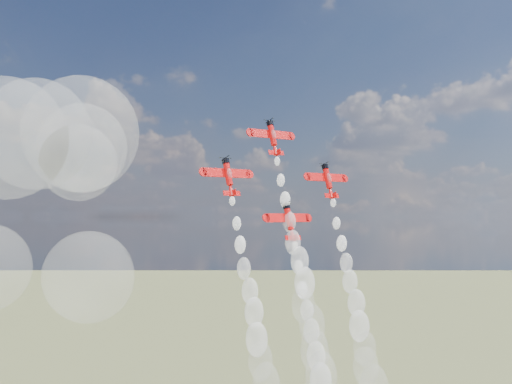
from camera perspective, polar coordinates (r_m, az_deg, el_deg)
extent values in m
cylinder|color=red|center=(141.78, 1.31, 4.59)|extent=(1.20, 2.46, 4.60)
cylinder|color=black|center=(142.61, 1.13, 5.48)|extent=(1.37, 1.56, 1.22)
cube|color=red|center=(142.08, 1.22, 4.64)|extent=(10.43, 0.69, 1.69)
cube|color=white|center=(140.44, 0.28, 4.71)|extent=(4.10, 0.16, 0.46)
cube|color=white|center=(143.89, 2.08, 4.55)|extent=(4.10, 0.16, 0.46)
cube|color=red|center=(140.42, 1.62, 3.16)|extent=(3.76, 0.38, 0.93)
cube|color=red|center=(139.90, 1.79, 3.19)|extent=(0.12, 1.72, 1.49)
ellipsoid|color=silver|center=(141.41, 1.42, 4.63)|extent=(0.94, 1.43, 2.27)
cone|color=red|center=(140.70, 1.55, 3.41)|extent=(1.20, 1.80, 2.48)
cylinder|color=red|center=(131.64, -2.26, 1.47)|extent=(1.20, 2.46, 4.60)
cylinder|color=black|center=(132.38, -2.43, 2.44)|extent=(1.37, 1.56, 1.22)
cube|color=red|center=(131.95, -2.35, 1.53)|extent=(10.43, 0.69, 1.69)
cube|color=white|center=(130.46, -3.40, 1.56)|extent=(4.10, 0.16, 0.46)
cube|color=white|center=(133.64, -1.38, 1.47)|extent=(4.10, 0.16, 0.46)
cube|color=red|center=(130.44, -1.95, -0.10)|extent=(3.76, 0.38, 0.93)
cube|color=red|center=(129.90, -1.78, -0.08)|extent=(0.12, 1.72, 1.49)
ellipsoid|color=silver|center=(131.26, -2.14, 1.50)|extent=(0.94, 1.43, 2.27)
cone|color=red|center=(130.69, -2.02, 0.17)|extent=(1.20, 1.80, 2.48)
cylinder|color=red|center=(147.14, 5.74, 1.11)|extent=(1.20, 2.46, 4.60)
cylinder|color=black|center=(147.80, 5.55, 1.99)|extent=(1.37, 1.56, 1.22)
cube|color=red|center=(147.41, 5.65, 1.17)|extent=(10.43, 0.69, 1.69)
cube|color=white|center=(145.60, 4.80, 1.19)|extent=(4.10, 0.16, 0.46)
cube|color=white|center=(149.40, 6.42, 1.12)|extent=(4.10, 0.16, 0.46)
cube|color=red|center=(146.06, 6.08, -0.29)|extent=(3.76, 0.38, 0.93)
cube|color=red|center=(145.57, 6.26, -0.27)|extent=(0.12, 1.72, 1.49)
ellipsoid|color=silver|center=(146.79, 5.87, 1.14)|extent=(0.94, 1.43, 2.27)
cone|color=red|center=(146.29, 6.00, -0.05)|extent=(1.20, 1.80, 2.48)
cylinder|color=red|center=(136.83, 2.64, -2.14)|extent=(1.20, 2.46, 4.60)
cylinder|color=black|center=(137.39, 2.45, -1.19)|extent=(1.37, 1.56, 1.22)
cube|color=red|center=(137.10, 2.55, -2.08)|extent=(10.43, 0.69, 1.69)
cube|color=white|center=(135.41, 1.60, -2.09)|extent=(4.10, 0.16, 0.46)
cube|color=white|center=(138.98, 3.42, -2.09)|extent=(4.10, 0.16, 0.46)
cube|color=red|center=(135.91, 2.98, -3.68)|extent=(3.76, 0.38, 0.93)
cube|color=red|center=(135.40, 3.16, -3.67)|extent=(0.12, 1.72, 1.49)
ellipsoid|color=silver|center=(136.46, 2.77, -2.12)|extent=(0.94, 1.43, 2.27)
cone|color=red|center=(136.11, 2.90, -3.41)|extent=(1.20, 1.80, 2.48)
sphere|color=white|center=(140.14, 1.70, 2.49)|extent=(1.03, 1.03, 1.03)
sphere|color=white|center=(138.69, 2.00, 0.96)|extent=(1.44, 1.44, 1.44)
sphere|color=white|center=(137.56, 2.35, -0.63)|extent=(1.86, 1.86, 1.86)
sphere|color=white|center=(137.03, 2.69, -2.40)|extent=(2.28, 2.28, 2.28)
sphere|color=white|center=(135.93, 2.96, -4.04)|extent=(2.70, 2.70, 2.70)
sphere|color=white|center=(135.12, 3.51, -5.51)|extent=(3.12, 3.12, 3.12)
sphere|color=white|center=(134.40, 3.91, -7.28)|extent=(3.53, 3.53, 3.53)
sphere|color=white|center=(134.17, 3.79, -8.99)|extent=(3.95, 3.95, 3.95)
sphere|color=white|center=(133.90, 4.51, -10.55)|extent=(4.37, 4.37, 4.37)
sphere|color=white|center=(133.69, 4.70, -12.56)|extent=(4.79, 4.79, 4.79)
sphere|color=white|center=(132.94, 5.23, -14.44)|extent=(5.21, 5.21, 5.21)
sphere|color=white|center=(130.12, -1.92, -0.72)|extent=(1.03, 1.03, 1.03)
sphere|color=white|center=(129.18, -1.55, -2.53)|extent=(1.44, 1.44, 1.44)
sphere|color=white|center=(128.39, -1.28, -4.24)|extent=(1.86, 1.86, 1.86)
sphere|color=white|center=(127.20, -0.98, -6.13)|extent=(2.28, 2.28, 2.28)
sphere|color=white|center=(126.74, -0.49, -7.92)|extent=(2.70, 2.70, 2.70)
sphere|color=white|center=(126.31, -0.16, -9.59)|extent=(3.12, 3.12, 3.12)
sphere|color=white|center=(126.12, 0.05, -11.69)|extent=(3.53, 3.53, 3.53)
sphere|color=white|center=(125.72, 0.35, -13.36)|extent=(3.95, 3.95, 3.95)
sphere|color=white|center=(145.84, 6.20, -0.87)|extent=(1.03, 1.03, 1.03)
sphere|color=white|center=(144.95, 6.46, -2.49)|extent=(1.44, 1.44, 1.44)
sphere|color=white|center=(144.00, 6.87, -4.09)|extent=(1.86, 1.86, 1.86)
sphere|color=white|center=(143.34, 7.23, -5.64)|extent=(2.28, 2.28, 2.28)
sphere|color=white|center=(142.83, 7.53, -7.11)|extent=(2.70, 2.70, 2.70)
sphere|color=white|center=(142.53, 8.04, -8.79)|extent=(3.12, 3.12, 3.12)
sphere|color=white|center=(141.66, 8.26, -10.56)|extent=(3.53, 3.53, 3.53)
sphere|color=white|center=(141.44, 8.68, -12.21)|extent=(3.95, 3.95, 3.95)
sphere|color=white|center=(141.53, 8.77, -13.63)|extent=(4.37, 4.37, 4.37)
sphere|color=white|center=(135.67, 3.12, -4.32)|extent=(1.03, 1.03, 1.03)
sphere|color=white|center=(135.02, 3.42, -5.97)|extent=(1.44, 1.44, 1.44)
sphere|color=white|center=(134.27, 3.71, -7.82)|extent=(1.86, 1.86, 1.86)
sphere|color=white|center=(133.68, 4.10, -9.42)|extent=(2.28, 2.28, 2.28)
sphere|color=white|center=(133.67, 4.46, -11.03)|extent=(2.70, 2.70, 2.70)
sphere|color=white|center=(133.72, 4.82, -12.92)|extent=(3.12, 3.12, 3.12)
sphere|color=white|center=(132.86, 5.20, -14.71)|extent=(3.53, 3.53, 3.53)
sphere|color=white|center=(135.62, -17.19, 4.45)|extent=(20.29, 20.29, 20.29)
sphere|color=white|center=(140.66, -14.02, 2.30)|extent=(14.76, 14.76, 14.76)
sphere|color=white|center=(132.17, -13.24, -6.63)|extent=(16.54, 16.54, 16.54)
sphere|color=white|center=(146.30, -13.72, 3.43)|extent=(17.86, 17.86, 17.86)
sphere|color=white|center=(129.36, -13.83, 4.53)|extent=(20.52, 20.52, 20.52)
sphere|color=white|center=(132.39, -19.38, 4.08)|extent=(21.58, 21.58, 21.58)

